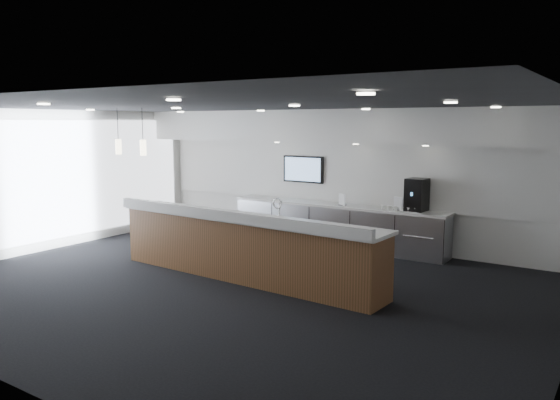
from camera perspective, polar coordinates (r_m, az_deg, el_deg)
The scene contains 22 objects.
ground at distance 9.27m, azimuth -4.93°, elevation -9.01°, with size 10.00×10.00×0.00m, color black.
ceiling at distance 8.87m, azimuth -5.17°, elevation 9.85°, with size 10.00×8.00×0.02m, color black.
back_wall at distance 12.31m, azimuth 6.66°, elevation 2.33°, with size 10.00×0.02×3.00m, color silver.
left_wall at distance 12.67m, azimuth -23.03°, elevation 1.90°, with size 0.02×8.00×3.00m, color silver.
soffit_bulkhead at distance 11.85m, azimuth 5.75°, elevation 7.70°, with size 10.00×0.90×0.70m, color silver.
alcove_panel at distance 12.27m, azimuth 6.60°, elevation 2.78°, with size 9.80×0.06×1.40m, color silver.
window_blinds_wall at distance 12.63m, azimuth -22.93°, elevation 1.89°, with size 0.04×7.36×2.55m, color #A3AFC4.
back_credenza at distance 12.13m, azimuth 5.81°, elevation -2.62°, with size 5.06×0.66×0.95m.
wall_tv at distance 12.69m, azimuth 2.44°, elevation 3.23°, with size 1.05×0.08×0.62m.
pendant_left at distance 11.08m, azimuth -12.27°, elevation 5.46°, with size 0.12×0.12×0.30m, color beige.
pendant_right at distance 11.60m, azimuth -14.69°, elevation 5.49°, with size 0.12×0.12×0.30m, color beige.
ceiling_can_lights at distance 8.87m, azimuth -5.17°, elevation 9.66°, with size 7.00×5.00×0.02m, color white, non-canonical shape.
service_counter at distance 9.60m, azimuth -3.77°, elevation -4.86°, with size 5.43×1.15×1.49m.
coffee_machine at distance 11.35m, azimuth 14.10°, elevation 0.54°, with size 0.41×0.52×0.66m.
info_sign_left at distance 11.85m, azimuth 6.50°, elevation 0.03°, with size 0.18×0.02×0.24m, color silver.
info_sign_right at distance 11.37m, azimuth 12.25°, elevation -0.38°, with size 0.20×0.02×0.27m, color silver.
cup_0 at distance 11.22m, azimuth 13.98°, elevation -1.02°, with size 0.09×0.09×0.09m, color white.
cup_1 at distance 11.26m, azimuth 13.31°, elevation -0.96°, with size 0.09×0.09×0.09m, color white.
cup_2 at distance 11.31m, azimuth 12.65°, elevation -0.90°, with size 0.09×0.09×0.09m, color white.
cup_3 at distance 11.36m, azimuth 11.99°, elevation -0.85°, with size 0.09×0.09×0.09m, color white.
cup_4 at distance 11.41m, azimuth 11.34°, elevation -0.79°, with size 0.09×0.09×0.09m, color white.
cup_5 at distance 11.47m, azimuth 10.69°, elevation -0.73°, with size 0.09×0.09×0.09m, color white.
Camera 1 is at (5.54, -6.92, 2.72)m, focal length 35.00 mm.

